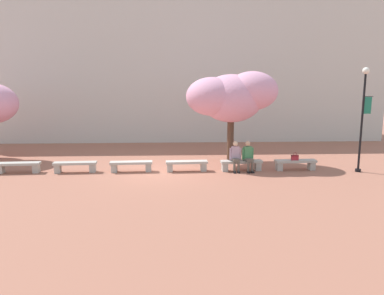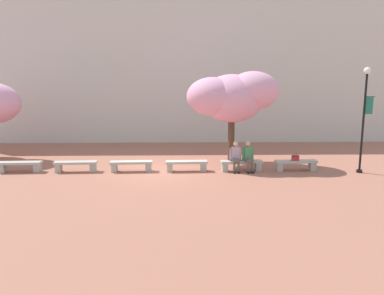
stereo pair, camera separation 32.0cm
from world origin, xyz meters
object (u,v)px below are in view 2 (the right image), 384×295
at_px(person_seated_left, 236,155).
at_px(lamp_post_with_banner, 364,111).
at_px(cherry_tree_main, 232,96).
at_px(stone_bench_east_end, 241,164).
at_px(person_seated_right, 248,155).
at_px(handbag, 295,158).
at_px(stone_bench_near_west, 76,165).
at_px(stone_bench_west_end, 20,165).
at_px(stone_bench_center, 131,165).
at_px(stone_bench_near_east, 187,164).
at_px(stone_bench_far_east, 296,164).

height_order(person_seated_left, lamp_post_with_banner, lamp_post_with_banner).
bearing_deg(lamp_post_with_banner, cherry_tree_main, 158.79).
xyz_separation_m(stone_bench_east_end, person_seated_left, (-0.27, -0.05, 0.40)).
distance_m(person_seated_right, handbag, 2.05).
bearing_deg(handbag, stone_bench_near_west, 179.87).
distance_m(stone_bench_west_end, cherry_tree_main, 9.79).
bearing_deg(handbag, person_seated_right, -179.13).
distance_m(stone_bench_near_west, cherry_tree_main, 7.60).
bearing_deg(person_seated_left, handbag, 0.70).
distance_m(cherry_tree_main, lamp_post_with_banner, 5.64).
bearing_deg(stone_bench_near_west, cherry_tree_main, 13.33).
bearing_deg(person_seated_right, stone_bench_center, 179.39).
relative_size(stone_bench_west_end, cherry_tree_main, 0.42).
bearing_deg(stone_bench_near_east, stone_bench_west_end, 180.00).
xyz_separation_m(stone_bench_west_end, person_seated_right, (9.76, -0.05, 0.40)).
height_order(stone_bench_west_end, stone_bench_far_east, same).
relative_size(stone_bench_west_end, stone_bench_far_east, 1.00).
height_order(stone_bench_near_west, cherry_tree_main, cherry_tree_main).
bearing_deg(lamp_post_with_banner, person_seated_right, 175.71).
distance_m(stone_bench_near_west, stone_bench_far_east, 9.49).
relative_size(stone_bench_far_east, handbag, 5.34).
relative_size(stone_bench_far_east, person_seated_left, 1.40).
xyz_separation_m(person_seated_right, cherry_tree_main, (-0.53, 1.68, 2.44)).
relative_size(stone_bench_near_east, stone_bench_far_east, 1.00).
height_order(stone_bench_near_west, person_seated_right, person_seated_right).
bearing_deg(cherry_tree_main, stone_bench_west_end, -170.01).
bearing_deg(stone_bench_far_east, lamp_post_with_banner, -8.83).
height_order(stone_bench_center, handbag, handbag).
relative_size(stone_bench_west_end, lamp_post_with_banner, 0.41).
height_order(stone_bench_east_end, person_seated_right, person_seated_right).
distance_m(stone_bench_center, cherry_tree_main, 5.55).
distance_m(stone_bench_east_end, person_seated_right, 0.49).
relative_size(stone_bench_east_end, stone_bench_far_east, 1.00).
relative_size(stone_bench_near_west, person_seated_left, 1.40).
relative_size(stone_bench_west_end, person_seated_right, 1.40).
height_order(stone_bench_near_east, person_seated_left, person_seated_left).
relative_size(handbag, lamp_post_with_banner, 0.08).
bearing_deg(stone_bench_east_end, lamp_post_with_banner, -4.66).
bearing_deg(stone_bench_far_east, stone_bench_west_end, 180.00).
xyz_separation_m(stone_bench_far_east, lamp_post_with_banner, (2.61, -0.41, 2.32)).
bearing_deg(person_seated_right, stone_bench_near_west, 179.59).
xyz_separation_m(stone_bench_west_end, handbag, (11.81, -0.02, 0.28)).
xyz_separation_m(stone_bench_center, person_seated_left, (4.47, -0.05, 0.40)).
bearing_deg(lamp_post_with_banner, handbag, 171.78).
distance_m(handbag, cherry_tree_main, 3.99).
xyz_separation_m(cherry_tree_main, lamp_post_with_banner, (5.23, -2.03, -0.51)).
distance_m(stone_bench_near_west, stone_bench_east_end, 7.11).
bearing_deg(cherry_tree_main, person_seated_left, -90.60).
distance_m(stone_bench_east_end, lamp_post_with_banner, 5.51).
distance_m(stone_bench_far_east, lamp_post_with_banner, 3.52).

